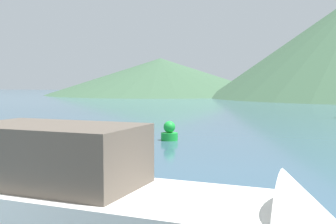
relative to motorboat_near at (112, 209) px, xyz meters
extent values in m
cube|color=white|center=(-0.54, 0.07, -0.13)|extent=(6.01, 2.66, 0.83)
cube|color=brown|center=(-0.98, 0.13, 0.74)|extent=(2.81, 1.86, 0.91)
cylinder|color=green|center=(-1.99, 11.06, -0.39)|extent=(0.69, 0.69, 0.31)
sphere|color=green|center=(-1.99, 11.06, 0.00)|extent=(0.48, 0.48, 0.48)
cone|color=#38563D|center=(-20.10, 74.40, 3.01)|extent=(44.37, 44.37, 7.11)
camera|label=1|loc=(2.28, -5.53, 1.82)|focal=45.00mm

